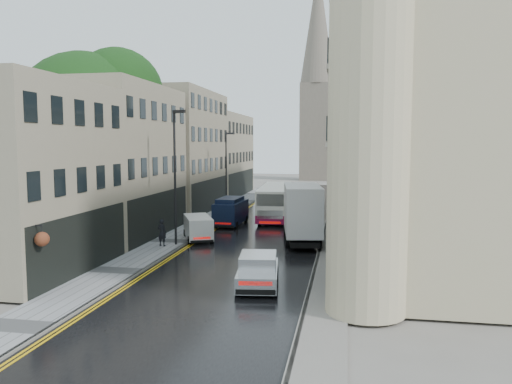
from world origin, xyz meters
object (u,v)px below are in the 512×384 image
(cream_bus, at_px, (259,206))
(navy_van, at_px, (215,213))
(lamp_post_near, at_px, (175,178))
(lamp_post_far, at_px, (226,174))
(tree_near, at_px, (85,143))
(silver_hatchback, at_px, (237,278))
(white_van, at_px, (190,231))
(pedestrian, at_px, (162,233))
(tree_far, at_px, (156,150))
(white_lorry, at_px, (287,217))

(cream_bus, relative_size, navy_van, 2.28)
(lamp_post_near, relative_size, lamp_post_far, 1.14)
(tree_near, height_order, lamp_post_near, tree_near)
(silver_hatchback, bearing_deg, lamp_post_far, 97.66)
(white_van, bearing_deg, lamp_post_far, 69.19)
(silver_hatchback, bearing_deg, pedestrian, 120.28)
(lamp_post_near, bearing_deg, silver_hatchback, -34.04)
(tree_far, distance_m, lamp_post_far, 7.36)
(tree_near, bearing_deg, silver_hatchback, -40.75)
(white_lorry, distance_m, silver_hatchback, 10.79)
(cream_bus, xyz_separation_m, white_van, (-3.11, -9.88, -0.61))
(tree_far, xyz_separation_m, navy_van, (7.90, -7.55, -4.99))
(tree_near, distance_m, navy_van, 11.38)
(navy_van, relative_size, lamp_post_near, 0.54)
(silver_hatchback, bearing_deg, white_lorry, 77.57)
(pedestrian, bearing_deg, navy_van, -85.18)
(tree_far, relative_size, silver_hatchback, 2.94)
(cream_bus, relative_size, lamp_post_far, 1.41)
(navy_van, bearing_deg, lamp_post_far, 98.99)
(tree_near, bearing_deg, lamp_post_near, -14.64)
(tree_near, height_order, lamp_post_far, tree_near)
(navy_van, bearing_deg, white_lorry, -42.95)
(tree_far, height_order, white_van, tree_far)
(tree_far, bearing_deg, navy_van, -43.69)
(silver_hatchback, relative_size, pedestrian, 2.36)
(lamp_post_far, bearing_deg, tree_near, -128.21)
(silver_hatchback, relative_size, navy_van, 0.89)
(silver_hatchback, distance_m, pedestrian, 11.78)
(tree_far, xyz_separation_m, pedestrian, (6.45, -15.62, -5.21))
(white_lorry, xyz_separation_m, navy_van, (-6.69, 6.76, -0.81))
(tree_far, xyz_separation_m, lamp_post_far, (7.02, -0.01, -2.23))
(lamp_post_near, bearing_deg, navy_van, 107.58)
(cream_bus, bearing_deg, white_lorry, -73.82)
(cream_bus, distance_m, white_lorry, 10.56)
(navy_van, height_order, lamp_post_far, lamp_post_far)
(silver_hatchback, bearing_deg, navy_van, 101.00)
(lamp_post_near, bearing_deg, pedestrian, -113.51)
(lamp_post_far, bearing_deg, cream_bus, -56.38)
(navy_van, bearing_deg, tree_near, -144.06)
(tree_far, relative_size, pedestrian, 6.93)
(tree_near, bearing_deg, navy_van, 33.62)
(tree_near, relative_size, lamp_post_near, 1.56)
(silver_hatchback, distance_m, white_van, 12.13)
(tree_near, xyz_separation_m, pedestrian, (6.75, -2.62, -5.93))
(silver_hatchback, relative_size, white_van, 1.09)
(lamp_post_near, xyz_separation_m, lamp_post_far, (-0.14, 14.93, -0.56))
(tree_near, xyz_separation_m, white_van, (8.20, -1.27, -6.05))
(navy_van, height_order, pedestrian, navy_van)
(tree_far, bearing_deg, white_lorry, -44.43)
(white_van, height_order, navy_van, navy_van)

